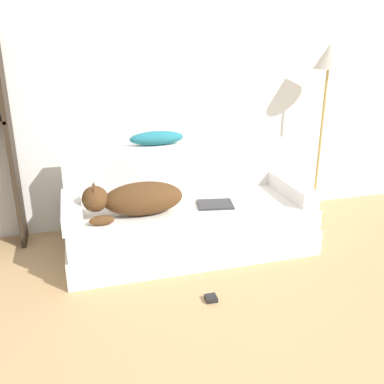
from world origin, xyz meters
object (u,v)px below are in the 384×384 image
(couch, at_px, (189,226))
(throw_pillow, at_px, (157,138))
(dog, at_px, (135,199))
(power_adapter, at_px, (211,298))
(laptop, at_px, (215,204))
(floor_lamp, at_px, (328,72))

(couch, distance_m, throw_pillow, 0.80)
(couch, relative_size, dog, 2.59)
(couch, height_order, power_adapter, couch)
(laptop, xyz_separation_m, power_adapter, (-0.27, -0.74, -0.37))
(floor_lamp, bearing_deg, laptop, -161.15)
(floor_lamp, bearing_deg, dog, -167.15)
(floor_lamp, height_order, power_adapter, floor_lamp)
(laptop, distance_m, throw_pillow, 0.76)
(couch, height_order, floor_lamp, floor_lamp)
(dog, bearing_deg, laptop, 1.35)
(couch, bearing_deg, dog, -170.12)
(couch, relative_size, floor_lamp, 1.23)
(throw_pillow, relative_size, floor_lamp, 0.29)
(couch, bearing_deg, floor_lamp, 13.79)
(dog, xyz_separation_m, floor_lamp, (1.84, 0.42, 0.87))
(floor_lamp, bearing_deg, throw_pillow, 178.49)
(couch, relative_size, laptop, 6.22)
(couch, height_order, laptop, laptop)
(laptop, xyz_separation_m, floor_lamp, (1.18, 0.40, 0.99))
(laptop, distance_m, power_adapter, 0.87)
(dog, distance_m, laptop, 0.67)
(couch, height_order, throw_pillow, throw_pillow)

